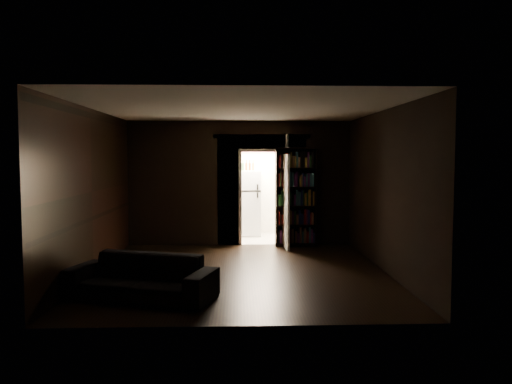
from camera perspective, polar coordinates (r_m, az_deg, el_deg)
ground at (r=8.72m, az=-1.83°, el=-9.16°), size 5.50×5.50×0.00m
room_walls at (r=9.56m, az=-1.93°, el=2.19°), size 5.02×5.61×2.84m
kitchen_alcove at (r=12.39m, az=0.40°, el=0.42°), size 2.20×1.80×2.60m
sofa at (r=7.27m, az=-12.97°, el=-8.70°), size 2.24×1.47×0.79m
bookshelf at (r=11.15m, az=4.55°, el=-0.56°), size 0.91×0.34×2.20m
refrigerator at (r=12.65m, az=-1.15°, el=-1.26°), size 0.91×0.87×1.65m
door at (r=10.88m, az=3.38°, el=-1.06°), size 0.11×0.85×2.05m
figurine at (r=11.14m, az=3.56°, el=5.90°), size 0.11×0.11×0.31m
bottles at (r=12.55m, az=-1.51°, el=3.09°), size 0.66×0.29×0.27m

